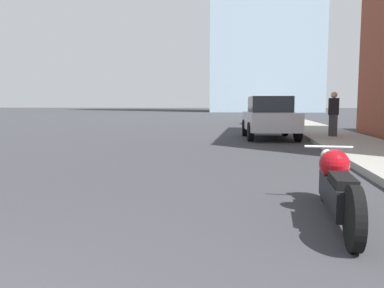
{
  "coord_description": "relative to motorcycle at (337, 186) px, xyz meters",
  "views": [
    {
      "loc": [
        1.99,
        -0.98,
        1.33
      ],
      "look_at": [
        1.05,
        5.05,
        0.7
      ],
      "focal_mm": 35.0,
      "sensor_mm": 36.0,
      "label": 1
    }
  ],
  "objects": [
    {
      "name": "parked_car_black",
      "position": [
        -0.04,
        22.47,
        0.43
      ],
      "size": [
        1.79,
        4.58,
        1.62
      ],
      "rotation": [
        0.0,
        0.0,
        -0.0
      ],
      "color": "black",
      "rests_on": "ground_plane"
    },
    {
      "name": "motorcycle",
      "position": [
        0.0,
        0.0,
        0.0
      ],
      "size": [
        0.62,
        2.46,
        0.8
      ],
      "rotation": [
        0.0,
        0.0,
        -0.06
      ],
      "color": "black",
      "rests_on": "ground_plane"
    },
    {
      "name": "pedestrian",
      "position": [
        2.13,
        10.56,
        0.63
      ],
      "size": [
        0.36,
        0.24,
        1.7
      ],
      "color": "#38383D",
      "rests_on": "sidewalk"
    },
    {
      "name": "parked_car_silver",
      "position": [
        -0.26,
        10.86,
        0.46
      ],
      "size": [
        2.25,
        4.17,
        1.68
      ],
      "rotation": [
        0.0,
        0.0,
        0.1
      ],
      "color": "#BCBCC1",
      "rests_on": "ground_plane"
    },
    {
      "name": "sidewalk",
      "position": [
        2.35,
        36.5,
        -0.32
      ],
      "size": [
        2.43,
        240.0,
        0.15
      ],
      "color": "gray",
      "rests_on": "ground_plane"
    }
  ]
}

